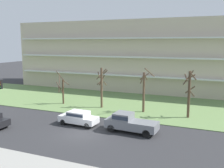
% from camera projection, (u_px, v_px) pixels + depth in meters
% --- Properties ---
extents(ground, '(160.00, 160.00, 0.00)m').
position_uv_depth(ground, '(82.00, 134.00, 26.05)').
color(ground, '#2D2D30').
extents(grass_lawn_strip, '(80.00, 16.00, 0.08)m').
position_uv_depth(grass_lawn_strip, '(127.00, 104.00, 38.80)').
color(grass_lawn_strip, '#66844C').
rests_on(grass_lawn_strip, ground).
extents(apartment_building, '(53.49, 12.42, 13.22)m').
position_uv_depth(apartment_building, '(151.00, 56.00, 50.29)').
color(apartment_building, beige).
rests_on(apartment_building, ground).
extents(tree_far_left, '(1.92, 1.56, 5.11)m').
position_uv_depth(tree_far_left, '(62.00, 89.00, 38.32)').
color(tree_far_left, '#4C3828').
rests_on(tree_far_left, ground).
extents(tree_left, '(1.92, 1.61, 5.71)m').
position_uv_depth(tree_left, '(102.00, 86.00, 36.10)').
color(tree_left, brown).
rests_on(tree_left, ground).
extents(tree_center, '(2.06, 2.07, 6.05)m').
position_uv_depth(tree_center, '(144.00, 90.00, 33.69)').
color(tree_center, brown).
rests_on(tree_center, ground).
extents(tree_right, '(1.68, 1.69, 5.87)m').
position_uv_depth(tree_right, '(189.00, 92.00, 31.13)').
color(tree_right, '#4C3828').
rests_on(tree_right, ground).
extents(pickup_gray_near_left, '(5.50, 2.29, 1.95)m').
position_uv_depth(pickup_gray_near_left, '(129.00, 122.00, 26.58)').
color(pickup_gray_near_left, slate).
rests_on(pickup_gray_near_left, ground).
extents(sedan_white_center_right, '(4.48, 2.00, 1.57)m').
position_uv_depth(sedan_white_center_right, '(78.00, 117.00, 28.87)').
color(sedan_white_center_right, white).
rests_on(sedan_white_center_right, ground).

